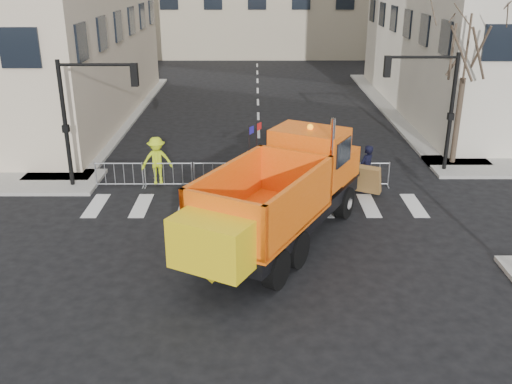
{
  "coord_description": "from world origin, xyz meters",
  "views": [
    {
      "loc": [
        -0.2,
        -15.26,
        8.8
      ],
      "look_at": [
        -0.17,
        2.5,
        1.76
      ],
      "focal_mm": 40.0,
      "sensor_mm": 36.0,
      "label": 1
    }
  ],
  "objects_px": {
    "cop_b": "(317,174)",
    "newspaper_box": "(351,165)",
    "cop_a": "(366,169)",
    "cop_c": "(347,171)",
    "plow_truck": "(280,193)",
    "worker": "(157,161)"
  },
  "relations": [
    {
      "from": "cop_a",
      "to": "cop_b",
      "type": "relative_size",
      "value": 1.27
    },
    {
      "from": "cop_a",
      "to": "newspaper_box",
      "type": "relative_size",
      "value": 1.84
    },
    {
      "from": "cop_a",
      "to": "worker",
      "type": "height_order",
      "value": "worker"
    },
    {
      "from": "newspaper_box",
      "to": "cop_a",
      "type": "bearing_deg",
      "value": -82.86
    },
    {
      "from": "cop_c",
      "to": "worker",
      "type": "bearing_deg",
      "value": -46.85
    },
    {
      "from": "cop_a",
      "to": "cop_b",
      "type": "distance_m",
      "value": 2.05
    },
    {
      "from": "cop_b",
      "to": "cop_c",
      "type": "xyz_separation_m",
      "value": [
        1.24,
        0.0,
        0.11
      ]
    },
    {
      "from": "cop_c",
      "to": "newspaper_box",
      "type": "xyz_separation_m",
      "value": [
        0.4,
        1.39,
        -0.21
      ]
    },
    {
      "from": "cop_b",
      "to": "worker",
      "type": "xyz_separation_m",
      "value": [
        -6.72,
        0.62,
        0.37
      ]
    },
    {
      "from": "cop_a",
      "to": "cop_c",
      "type": "height_order",
      "value": "cop_a"
    },
    {
      "from": "worker",
      "to": "newspaper_box",
      "type": "xyz_separation_m",
      "value": [
        8.36,
        0.77,
        -0.47
      ]
    },
    {
      "from": "cop_a",
      "to": "cop_c",
      "type": "relative_size",
      "value": 1.12
    },
    {
      "from": "newspaper_box",
      "to": "plow_truck",
      "type": "bearing_deg",
      "value": -127.25
    },
    {
      "from": "cop_a",
      "to": "cop_c",
      "type": "xyz_separation_m",
      "value": [
        -0.8,
        0.0,
        -0.11
      ]
    },
    {
      "from": "plow_truck",
      "to": "cop_c",
      "type": "height_order",
      "value": "plow_truck"
    },
    {
      "from": "plow_truck",
      "to": "newspaper_box",
      "type": "bearing_deg",
      "value": -0.1
    },
    {
      "from": "cop_a",
      "to": "worker",
      "type": "bearing_deg",
      "value": -45.58
    },
    {
      "from": "plow_truck",
      "to": "cop_c",
      "type": "xyz_separation_m",
      "value": [
        2.97,
        4.84,
        -0.95
      ]
    },
    {
      "from": "plow_truck",
      "to": "newspaper_box",
      "type": "relative_size",
      "value": 9.86
    },
    {
      "from": "cop_b",
      "to": "newspaper_box",
      "type": "relative_size",
      "value": 1.45
    },
    {
      "from": "plow_truck",
      "to": "worker",
      "type": "distance_m",
      "value": 7.42
    },
    {
      "from": "cop_a",
      "to": "cop_b",
      "type": "xyz_separation_m",
      "value": [
        -2.04,
        0.0,
        -0.21
      ]
    }
  ]
}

